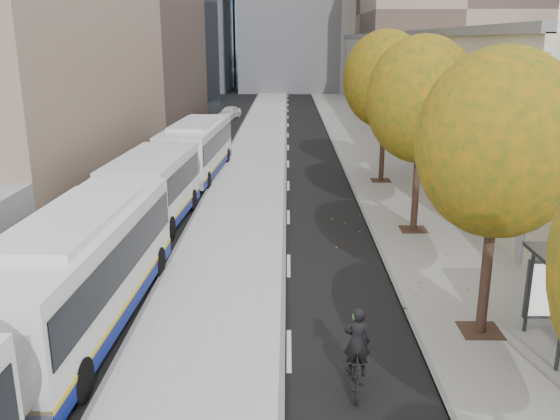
{
  "coord_description": "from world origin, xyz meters",
  "views": [
    {
      "loc": [
        -1.71,
        -1.75,
        7.76
      ],
      "look_at": [
        -1.94,
        16.5,
        2.5
      ],
      "focal_mm": 38.0,
      "sensor_mm": 36.0,
      "label": 1
    }
  ],
  "objects_px": {
    "bus_near": "(4,346)",
    "bus_far": "(181,162)",
    "distant_car": "(229,112)",
    "cyclist": "(356,361)"
  },
  "relations": [
    {
      "from": "bus_near",
      "to": "bus_far",
      "type": "bearing_deg",
      "value": 90.68
    },
    {
      "from": "bus_near",
      "to": "bus_far",
      "type": "distance_m",
      "value": 19.34
    },
    {
      "from": "bus_near",
      "to": "distant_car",
      "type": "distance_m",
      "value": 49.73
    },
    {
      "from": "distant_car",
      "to": "cyclist",
      "type": "bearing_deg",
      "value": -66.46
    },
    {
      "from": "distant_car",
      "to": "bus_near",
      "type": "bearing_deg",
      "value": -75.1
    },
    {
      "from": "bus_far",
      "to": "bus_near",
      "type": "bearing_deg",
      "value": -88.04
    },
    {
      "from": "bus_far",
      "to": "cyclist",
      "type": "relative_size",
      "value": 8.65
    },
    {
      "from": "bus_near",
      "to": "cyclist",
      "type": "bearing_deg",
      "value": 9.63
    },
    {
      "from": "cyclist",
      "to": "distant_car",
      "type": "height_order",
      "value": "cyclist"
    },
    {
      "from": "cyclist",
      "to": "distant_car",
      "type": "bearing_deg",
      "value": 102.88
    }
  ]
}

